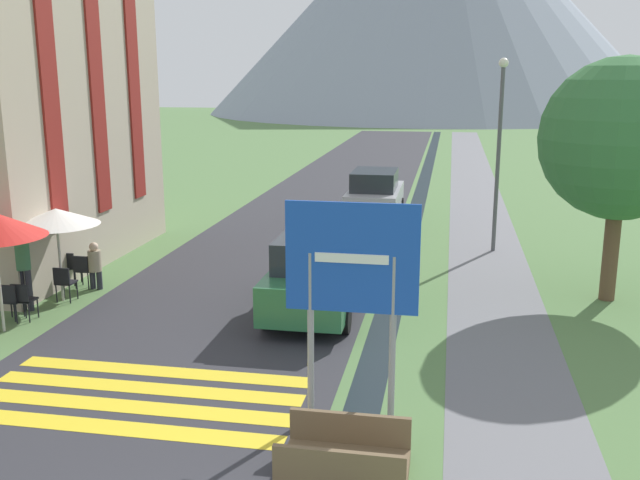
{
  "coord_description": "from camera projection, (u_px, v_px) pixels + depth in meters",
  "views": [
    {
      "loc": [
        2.42,
        -5.95,
        5.25
      ],
      "look_at": [
        -0.5,
        10.0,
        1.43
      ],
      "focal_mm": 40.0,
      "sensor_mm": 36.0,
      "label": 1
    }
  ],
  "objects": [
    {
      "name": "cafe_chair_far_right",
      "position": [
        69.0,
        265.0,
        17.97
      ],
      "size": [
        0.4,
        0.4,
        0.85
      ],
      "rotation": [
        0.0,
        0.0,
        -0.16
      ],
      "color": "black",
      "rests_on": "ground_plane"
    },
    {
      "name": "streetlamp",
      "position": [
        499.0,
        140.0,
        20.77
      ],
      "size": [
        0.28,
        0.28,
        5.66
      ],
      "color": "#515156",
      "rests_on": "ground_plane"
    },
    {
      "name": "cafe_chair_near_right",
      "position": [
        10.0,
        299.0,
        15.29
      ],
      "size": [
        0.4,
        0.4,
        0.85
      ],
      "rotation": [
        0.0,
        0.0,
        0.08
      ],
      "color": "black",
      "rests_on": "ground_plane"
    },
    {
      "name": "cafe_chair_near_left",
      "position": [
        23.0,
        298.0,
        15.34
      ],
      "size": [
        0.4,
        0.4,
        0.85
      ],
      "rotation": [
        0.0,
        0.0,
        0.23
      ],
      "color": "black",
      "rests_on": "ground_plane"
    },
    {
      "name": "road",
      "position": [
        352.0,
        178.0,
        36.48
      ],
      "size": [
        6.4,
        60.0,
        0.01
      ],
      "color": "#2D2D33",
      "rests_on": "ground_plane"
    },
    {
      "name": "parked_car_near",
      "position": [
        317.0,
        271.0,
        15.93
      ],
      "size": [
        1.86,
        4.52,
        1.82
      ],
      "color": "#28663D",
      "rests_on": "ground_plane"
    },
    {
      "name": "person_standing_terrace",
      "position": [
        23.0,
        265.0,
        15.88
      ],
      "size": [
        0.32,
        0.32,
        1.85
      ],
      "color": "#282833",
      "rests_on": "ground_plane"
    },
    {
      "name": "crosswalk_marking",
      "position": [
        139.0,
        397.0,
        11.81
      ],
      "size": [
        5.44,
        2.54,
        0.01
      ],
      "color": "yellow",
      "rests_on": "ground_plane"
    },
    {
      "name": "footbridge",
      "position": [
        344.0,
        460.0,
        9.47
      ],
      "size": [
        1.7,
        1.1,
        0.65
      ],
      "color": "brown",
      "rests_on": "ground_plane"
    },
    {
      "name": "cafe_umbrella_middle_white",
      "position": [
        56.0,
        217.0,
        16.38
      ],
      "size": [
        1.97,
        1.97,
        2.21
      ],
      "color": "#B7B2A8",
      "rests_on": "ground_plane"
    },
    {
      "name": "drainage_channel",
      "position": [
        425.0,
        179.0,
        35.84
      ],
      "size": [
        0.6,
        60.0,
        0.0
      ],
      "color": "black",
      "rests_on": "ground_plane"
    },
    {
      "name": "cafe_chair_far_left",
      "position": [
        83.0,
        268.0,
        17.68
      ],
      "size": [
        0.4,
        0.4,
        0.85
      ],
      "rotation": [
        0.0,
        0.0,
        -0.09
      ],
      "color": "black",
      "rests_on": "ground_plane"
    },
    {
      "name": "ground_plane",
      "position": [
        381.0,
        217.0,
        26.47
      ],
      "size": [
        160.0,
        160.0,
        0.0
      ],
      "primitive_type": "plane",
      "color": "#517542"
    },
    {
      "name": "road_sign",
      "position": [
        352.0,
        279.0,
        10.4
      ],
      "size": [
        1.96,
        0.11,
        3.45
      ],
      "color": "gray",
      "rests_on": "ground_plane"
    },
    {
      "name": "footpath",
      "position": [
        473.0,
        181.0,
        35.42
      ],
      "size": [
        2.2,
        60.0,
        0.01
      ],
      "color": "slate",
      "rests_on": "ground_plane"
    },
    {
      "name": "parked_car_far",
      "position": [
        375.0,
        195.0,
        25.92
      ],
      "size": [
        1.92,
        4.12,
        1.82
      ],
      "color": "#B2B2B7",
      "rests_on": "ground_plane"
    },
    {
      "name": "tree_by_path",
      "position": [
        622.0,
        139.0,
        16.06
      ],
      "size": [
        3.69,
        3.69,
        5.64
      ],
      "color": "brown",
      "rests_on": "ground_plane"
    },
    {
      "name": "hotel_building",
      "position": [
        5.0,
        21.0,
        18.95
      ],
      "size": [
        5.45,
        8.87,
        12.26
      ],
      "color": "tan",
      "rests_on": "ground_plane"
    },
    {
      "name": "person_seated_far",
      "position": [
        95.0,
        263.0,
        17.58
      ],
      "size": [
        0.32,
        0.32,
        1.19
      ],
      "color": "#282833",
      "rests_on": "ground_plane"
    },
    {
      "name": "cafe_chair_middle",
      "position": [
        64.0,
        281.0,
        16.62
      ],
      "size": [
        0.4,
        0.4,
        0.85
      ],
      "rotation": [
        0.0,
        0.0,
        -0.09
      ],
      "color": "black",
      "rests_on": "ground_plane"
    }
  ]
}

